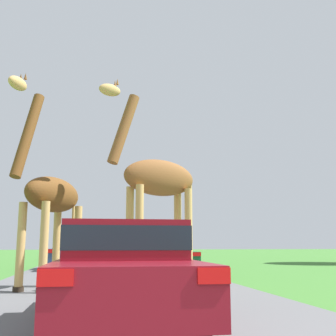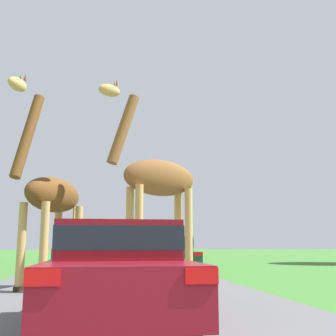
{
  "view_description": "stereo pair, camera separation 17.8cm",
  "coord_description": "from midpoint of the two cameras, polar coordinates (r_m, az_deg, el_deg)",
  "views": [
    {
      "loc": [
        -0.48,
        -1.74,
        1.07
      ],
      "look_at": [
        1.25,
        8.65,
        2.97
      ],
      "focal_mm": 45.0,
      "sensor_mm": 36.0,
      "label": 1
    },
    {
      "loc": [
        -0.31,
        -1.76,
        1.07
      ],
      "look_at": [
        1.25,
        8.65,
        2.97
      ],
      "focal_mm": 45.0,
      "sensor_mm": 36.0,
      "label": 2
    }
  ],
  "objects": [
    {
      "name": "car_queue_left",
      "position": [
        19.15,
        -11.85,
        -11.05
      ],
      "size": [
        1.8,
        4.02,
        1.36
      ],
      "color": "navy",
      "rests_on": "ground"
    },
    {
      "name": "giraffe_companion",
      "position": [
        10.73,
        -15.18,
        -3.98
      ],
      "size": [
        1.8,
        2.68,
        4.92
      ],
      "rotation": [
        0.0,
        0.0,
        2.63
      ],
      "color": "tan",
      "rests_on": "ground"
    },
    {
      "name": "giraffe_near_road",
      "position": [
        10.54,
        -1.18,
        -2.56
      ],
      "size": [
        2.66,
        1.43,
        5.06
      ],
      "rotation": [
        0.0,
        0.0,
        1.97
      ],
      "color": "tan",
      "rests_on": "ground"
    },
    {
      "name": "car_far_ahead",
      "position": [
        15.9,
        0.35,
        -11.47
      ],
      "size": [
        1.71,
        3.97,
        1.34
      ],
      "color": "#144C28",
      "rests_on": "ground"
    },
    {
      "name": "car_verge_right",
      "position": [
        29.16,
        -11.83,
        -10.68
      ],
      "size": [
        1.79,
        4.02,
        1.38
      ],
      "color": "black",
      "rests_on": "ground"
    },
    {
      "name": "car_lead_maroon",
      "position": [
        6.08,
        -6.1,
        -13.37
      ],
      "size": [
        1.71,
        4.5,
        1.36
      ],
      "color": "maroon",
      "rests_on": "ground"
    },
    {
      "name": "car_queue_right",
      "position": [
        25.2,
        -5.14,
        -10.99
      ],
      "size": [
        1.71,
        4.81,
        1.32
      ],
      "color": "#561914",
      "rests_on": "ground"
    },
    {
      "name": "road",
      "position": [
        31.77,
        -7.95,
        -12.06
      ],
      "size": [
        6.54,
        120.0,
        0.0
      ],
      "color": "#5B5B5E",
      "rests_on": "ground"
    }
  ]
}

